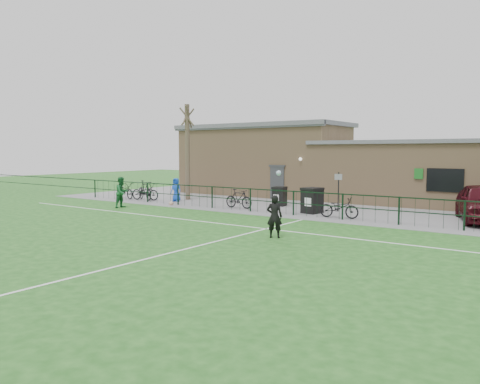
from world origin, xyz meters
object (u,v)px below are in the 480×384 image
Objects in this scene: bicycle_a at (125,191)px; spectator_child at (176,190)px; wheelie_bin_right at (312,201)px; outfield_player at (122,192)px; ball_ground at (171,203)px; sign_post at (338,192)px; bicycle_b at (145,190)px; bicycle_c at (145,192)px; bicycle_e at (339,208)px; bare_tree at (187,152)px; wheelie_bin_left at (280,197)px; bicycle_d at (239,199)px.

spectator_child reaches higher than bicycle_a.
wheelie_bin_right is 9.25m from spectator_child.
outfield_player is 6.85× the size of ball_ground.
bicycle_b is (-12.17, -1.86, -0.39)m from sign_post.
bicycle_b is at bearing -73.77° from bicycle_a.
bicycle_c reaches higher than ball_ground.
bicycle_e is 11.07m from spectator_child.
bare_tree reaches higher than bicycle_a.
wheelie_bin_left is 0.48× the size of bicycle_b.
sign_post is at bearing -16.01° from wheelie_bin_left.
sign_post is at bearing -68.11° from bicycle_d.
bicycle_d is 6.98× the size of ball_ground.
bicycle_c reaches higher than bicycle_d.
bare_tree reaches higher than ball_ground.
bicycle_c is at bearing -72.65° from bicycle_a.
wheelie_bin_left reaches higher than ball_ground.
wheelie_bin_left is 6.16m from ball_ground.
bicycle_e is 7.41× the size of ball_ground.
ball_ground is at bearing 88.68° from bicycle_e.
bicycle_c is 1.18× the size of outfield_player.
sign_post is 9.38m from ball_ground.
wheelie_bin_right is 11.39m from bicycle_b.
wheelie_bin_right is 11.39m from bicycle_c.
bicycle_b reaches higher than bicycle_c.
bicycle_a is 1.37× the size of spectator_child.
bare_tree is 5.08× the size of wheelie_bin_right.
sign_post is 12.31m from bicycle_b.
bicycle_d is at bearing -68.49° from bicycle_b.
wheelie_bin_left is 0.69× the size of spectator_child.
bare_tree is at bearing 72.17° from bicycle_d.
bicycle_b is at bearing 90.96° from bicycle_d.
bicycle_d is at bearing -62.19° from outfield_player.
bicycle_a is (-3.73, -1.89, -2.46)m from bare_tree.
bare_tree is 6.07× the size of wheelie_bin_left.
wheelie_bin_right reaches higher than bicycle_e.
bicycle_b is 0.10m from bicycle_c.
bicycle_e is at bearing -65.22° from sign_post.
wheelie_bin_left is at bearing 3.69° from spectator_child.
spectator_child is at bearing -175.84° from wheelie_bin_left.
wheelie_bin_left is 0.54× the size of bicycle_e.
spectator_child is at bearing 125.44° from ball_ground.
bicycle_b is 1.21× the size of outfield_player.
sign_post is at bearing -66.98° from outfield_player.
bicycle_b reaches higher than bicycle_a.
bicycle_d is 4.13m from ball_ground.
bicycle_a reaches higher than ball_ground.
bicycle_c is (-8.48, -2.19, 0.02)m from wheelie_bin_left.
bicycle_c is (1.73, 0.13, 0.00)m from bicycle_a.
outfield_player is (-5.46, -3.35, 0.31)m from bicycle_d.
wheelie_bin_right is 0.59× the size of sign_post.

